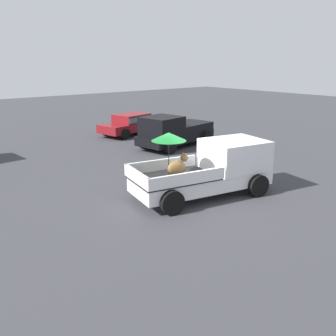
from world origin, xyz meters
The scene contains 4 objects.
ground_plane centered at (0.00, 0.00, 0.00)m, with size 80.00×80.00×0.00m, color #38383D.
pickup_truck_main centered at (0.43, -0.07, 0.97)m, with size 5.32×3.03×2.37m.
pickup_truck_red centered at (4.24, 6.61, 0.87)m, with size 5.03×2.79×1.80m.
parked_sedan_near centered at (4.41, 11.15, 0.74)m, with size 4.57×2.61×1.33m.
Camera 1 is at (-8.85, -8.97, 4.71)m, focal length 39.65 mm.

